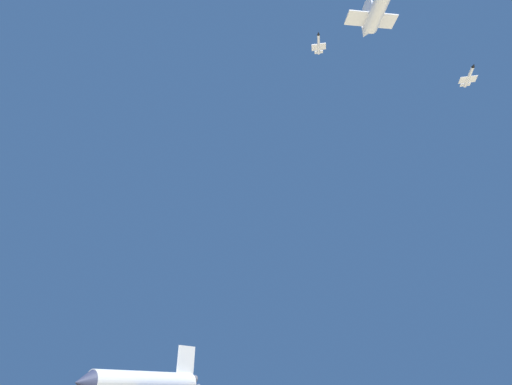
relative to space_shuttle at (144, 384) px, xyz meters
The scene contains 3 objects.
space_shuttle is the anchor object (origin of this frame).
chase_jet_lead 184.76m from the space_shuttle, 154.73° to the left, with size 14.73×9.91×4.00m.
chase_jet_trailing 191.73m from the space_shuttle, 137.22° to the left, with size 14.82×9.71×4.00m.
Camera 1 is at (74.99, 88.88, 3.90)m, focal length 26.08 mm.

